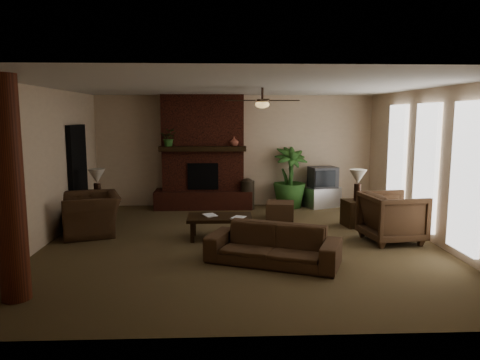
{
  "coord_description": "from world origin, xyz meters",
  "views": [
    {
      "loc": [
        -0.35,
        -7.93,
        2.31
      ],
      "look_at": [
        0.0,
        0.4,
        1.1
      ],
      "focal_mm": 33.61,
      "sensor_mm": 36.0,
      "label": 1
    }
  ],
  "objects_px": {
    "armchair_right": "(392,215)",
    "floor_plant": "(289,191)",
    "sofa": "(273,238)",
    "side_table_right": "(356,213)",
    "lamp_left": "(97,178)",
    "log_column": "(9,190)",
    "lamp_right": "(358,179)",
    "coffee_table": "(220,219)",
    "armchair_left": "(91,207)",
    "tv_stand": "(322,197)",
    "side_table_left": "(99,213)",
    "ottoman": "(280,211)",
    "floor_vase": "(247,192)"
  },
  "relations": [
    {
      "from": "armchair_right",
      "to": "floor_plant",
      "type": "height_order",
      "value": "armchair_right"
    },
    {
      "from": "armchair_right",
      "to": "sofa",
      "type": "bearing_deg",
      "value": 107.55
    },
    {
      "from": "side_table_right",
      "to": "lamp_left",
      "type": "bearing_deg",
      "value": 176.99
    },
    {
      "from": "log_column",
      "to": "lamp_right",
      "type": "relative_size",
      "value": 4.31
    },
    {
      "from": "sofa",
      "to": "floor_plant",
      "type": "relative_size",
      "value": 1.35
    },
    {
      "from": "coffee_table",
      "to": "lamp_right",
      "type": "relative_size",
      "value": 1.85
    },
    {
      "from": "sofa",
      "to": "armchair_right",
      "type": "bearing_deg",
      "value": 48.33
    },
    {
      "from": "armchair_left",
      "to": "side_table_right",
      "type": "distance_m",
      "value": 5.39
    },
    {
      "from": "tv_stand",
      "to": "floor_plant",
      "type": "xyz_separation_m",
      "value": [
        -0.83,
        0.0,
        0.17
      ]
    },
    {
      "from": "side_table_left",
      "to": "log_column",
      "type": "bearing_deg",
      "value": -90.25
    },
    {
      "from": "sofa",
      "to": "armchair_right",
      "type": "distance_m",
      "value": 2.59
    },
    {
      "from": "log_column",
      "to": "ottoman",
      "type": "bearing_deg",
      "value": 46.94
    },
    {
      "from": "armchair_right",
      "to": "side_table_left",
      "type": "xyz_separation_m",
      "value": [
        -5.71,
        1.44,
        -0.22
      ]
    },
    {
      "from": "log_column",
      "to": "armchair_left",
      "type": "distance_m",
      "value": 3.29
    },
    {
      "from": "tv_stand",
      "to": "side_table_left",
      "type": "relative_size",
      "value": 1.55
    },
    {
      "from": "lamp_right",
      "to": "armchair_right",
      "type": "bearing_deg",
      "value": -74.48
    },
    {
      "from": "log_column",
      "to": "lamp_left",
      "type": "height_order",
      "value": "log_column"
    },
    {
      "from": "tv_stand",
      "to": "floor_vase",
      "type": "relative_size",
      "value": 1.1
    },
    {
      "from": "armchair_left",
      "to": "tv_stand",
      "type": "height_order",
      "value": "armchair_left"
    },
    {
      "from": "armchair_right",
      "to": "floor_plant",
      "type": "relative_size",
      "value": 0.66
    },
    {
      "from": "tv_stand",
      "to": "lamp_left",
      "type": "bearing_deg",
      "value": 174.64
    },
    {
      "from": "floor_vase",
      "to": "floor_plant",
      "type": "height_order",
      "value": "floor_plant"
    },
    {
      "from": "armchair_right",
      "to": "side_table_left",
      "type": "distance_m",
      "value": 5.89
    },
    {
      "from": "log_column",
      "to": "armchair_left",
      "type": "xyz_separation_m",
      "value": [
        0.05,
        3.17,
        -0.87
      ]
    },
    {
      "from": "floor_plant",
      "to": "lamp_left",
      "type": "relative_size",
      "value": 2.33
    },
    {
      "from": "armchair_right",
      "to": "side_table_right",
      "type": "bearing_deg",
      "value": 6.35
    },
    {
      "from": "floor_plant",
      "to": "floor_vase",
      "type": "bearing_deg",
      "value": -170.61
    },
    {
      "from": "log_column",
      "to": "sofa",
      "type": "bearing_deg",
      "value": 20.12
    },
    {
      "from": "ottoman",
      "to": "side_table_left",
      "type": "height_order",
      "value": "side_table_left"
    },
    {
      "from": "tv_stand",
      "to": "side_table_right",
      "type": "distance_m",
      "value": 2.01
    },
    {
      "from": "armchair_left",
      "to": "sofa",
      "type": "bearing_deg",
      "value": 40.82
    },
    {
      "from": "lamp_right",
      "to": "log_column",
      "type": "bearing_deg",
      "value": -147.01
    },
    {
      "from": "armchair_right",
      "to": "ottoman",
      "type": "height_order",
      "value": "armchair_right"
    },
    {
      "from": "log_column",
      "to": "side_table_right",
      "type": "relative_size",
      "value": 5.09
    },
    {
      "from": "ottoman",
      "to": "side_table_left",
      "type": "xyz_separation_m",
      "value": [
        -3.88,
        -0.35,
        0.08
      ]
    },
    {
      "from": "log_column",
      "to": "lamp_left",
      "type": "bearing_deg",
      "value": 89.85
    },
    {
      "from": "coffee_table",
      "to": "floor_plant",
      "type": "relative_size",
      "value": 0.79
    },
    {
      "from": "floor_plant",
      "to": "coffee_table",
      "type": "bearing_deg",
      "value": -121.65
    },
    {
      "from": "log_column",
      "to": "ottoman",
      "type": "distance_m",
      "value": 5.83
    },
    {
      "from": "armchair_left",
      "to": "armchair_right",
      "type": "distance_m",
      "value": 5.73
    },
    {
      "from": "coffee_table",
      "to": "armchair_left",
      "type": "bearing_deg",
      "value": 169.7
    },
    {
      "from": "sofa",
      "to": "side_table_left",
      "type": "bearing_deg",
      "value": 165.02
    },
    {
      "from": "log_column",
      "to": "armchair_right",
      "type": "distance_m",
      "value": 6.27
    },
    {
      "from": "armchair_left",
      "to": "tv_stand",
      "type": "relative_size",
      "value": 1.42
    },
    {
      "from": "armchair_right",
      "to": "floor_plant",
      "type": "bearing_deg",
      "value": 15.57
    },
    {
      "from": "side_table_right",
      "to": "lamp_right",
      "type": "relative_size",
      "value": 0.85
    },
    {
      "from": "armchair_right",
      "to": "lamp_right",
      "type": "relative_size",
      "value": 1.53
    },
    {
      "from": "floor_vase",
      "to": "floor_plant",
      "type": "distance_m",
      "value": 1.09
    },
    {
      "from": "log_column",
      "to": "sofa",
      "type": "xyz_separation_m",
      "value": [
        3.4,
        1.25,
        -1.0
      ]
    },
    {
      "from": "floor_plant",
      "to": "armchair_right",
      "type": "bearing_deg",
      "value": -65.97
    }
  ]
}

